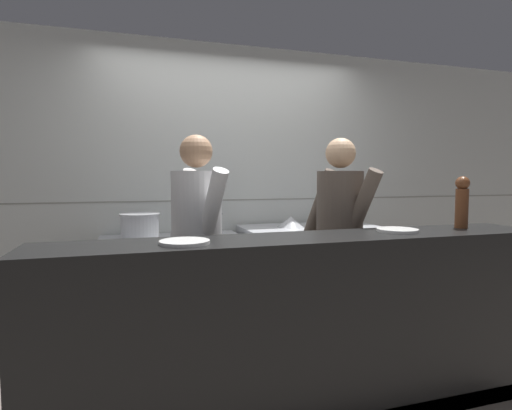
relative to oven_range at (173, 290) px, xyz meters
The scene contains 14 objects.
ground_plane 1.23m from the oven_range, 58.70° to the right, with size 14.00×14.00×0.00m, color #6B6056.
wall_back_tiled 1.13m from the oven_range, 33.87° to the left, with size 8.00×0.06×2.60m.
oven_range is the anchor object (origin of this frame).
prep_counter 1.25m from the oven_range, ahead, with size 1.25×0.65×0.92m.
pass_counter 1.46m from the oven_range, 63.60° to the right, with size 2.96×0.45×1.04m.
stock_pot 0.60m from the oven_range, behind, with size 0.31×0.31×0.22m.
sauce_pot 0.60m from the oven_range, ahead, with size 0.31×0.31×0.21m.
mixing_bowl_steel 1.18m from the oven_range, ahead, with size 0.25×0.25×0.10m.
chefs_knife 1.48m from the oven_range, ahead, with size 0.37×0.08×0.02m.
plated_dish_main 1.48m from the oven_range, 92.60° to the right, with size 0.25×0.25×0.02m.
plated_dish_appetiser 1.88m from the oven_range, 46.19° to the right, with size 0.24×0.24×0.02m.
pepper_mill 2.28m from the oven_range, 35.83° to the right, with size 0.09×0.09×0.34m.
chef_head_cook 0.83m from the oven_range, 81.33° to the right, with size 0.43×0.71×1.65m.
chef_sous 1.44m from the oven_range, 32.31° to the right, with size 0.43×0.71×1.65m.
Camera 1 is at (-0.89, -2.34, 1.37)m, focal length 28.00 mm.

